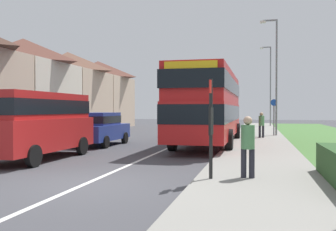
# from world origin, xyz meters

# --- Properties ---
(ground_plane) EXTENTS (120.00, 120.00, 0.00)m
(ground_plane) POSITION_xyz_m (0.00, 0.00, 0.00)
(ground_plane) COLOR #424247
(lane_marking_centre) EXTENTS (0.14, 60.00, 0.01)m
(lane_marking_centre) POSITION_xyz_m (0.00, 8.00, 0.00)
(lane_marking_centre) COLOR silver
(lane_marking_centre) RESTS_ON ground_plane
(pavement_near_side) EXTENTS (3.20, 68.00, 0.12)m
(pavement_near_side) POSITION_xyz_m (4.20, 6.00, 0.06)
(pavement_near_side) COLOR gray
(pavement_near_side) RESTS_ON ground_plane
(double_decker_bus) EXTENTS (2.80, 11.26, 3.70)m
(double_decker_bus) POSITION_xyz_m (1.70, 10.85, 2.14)
(double_decker_bus) COLOR red
(double_decker_bus) RESTS_ON ground_plane
(parked_van_red) EXTENTS (2.11, 5.43, 2.45)m
(parked_van_red) POSITION_xyz_m (-3.74, 3.79, 1.44)
(parked_van_red) COLOR #B21E1E
(parked_van_red) RESTS_ON ground_plane
(parked_car_blue) EXTENTS (1.96, 4.25, 1.68)m
(parked_car_blue) POSITION_xyz_m (-3.74, 9.27, 0.92)
(parked_car_blue) COLOR navy
(parked_car_blue) RESTS_ON ground_plane
(pedestrian_at_stop) EXTENTS (0.34, 0.34, 1.67)m
(pedestrian_at_stop) POSITION_xyz_m (3.89, 1.18, 0.98)
(pedestrian_at_stop) COLOR #23232D
(pedestrian_at_stop) RESTS_ON ground_plane
(pedestrian_walking_away) EXTENTS (0.34, 0.34, 1.67)m
(pedestrian_walking_away) POSITION_xyz_m (4.37, 15.10, 0.98)
(pedestrian_walking_away) COLOR #23232D
(pedestrian_walking_away) RESTS_ON ground_plane
(bus_stop_sign) EXTENTS (0.09, 0.52, 2.60)m
(bus_stop_sign) POSITION_xyz_m (3.00, 0.87, 1.54)
(bus_stop_sign) COLOR black
(bus_stop_sign) RESTS_ON ground_plane
(cycle_route_sign) EXTENTS (0.44, 0.08, 2.52)m
(cycle_route_sign) POSITION_xyz_m (5.19, 17.39, 1.43)
(cycle_route_sign) COLOR slate
(cycle_route_sign) RESTS_ON ground_plane
(street_lamp_mid) EXTENTS (1.14, 0.20, 7.81)m
(street_lamp_mid) POSITION_xyz_m (5.25, 17.40, 4.46)
(street_lamp_mid) COLOR slate
(street_lamp_mid) RESTS_ON ground_plane
(street_lamp_far) EXTENTS (1.14, 0.20, 8.40)m
(street_lamp_far) POSITION_xyz_m (5.35, 32.04, 4.76)
(street_lamp_far) COLOR slate
(street_lamp_far) RESTS_ON ground_plane
(house_terrace_far_side) EXTENTS (6.02, 25.45, 6.91)m
(house_terrace_far_side) POSITION_xyz_m (-12.16, 18.34, 3.45)
(house_terrace_far_side) COLOR #C1A88E
(house_terrace_far_side) RESTS_ON ground_plane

